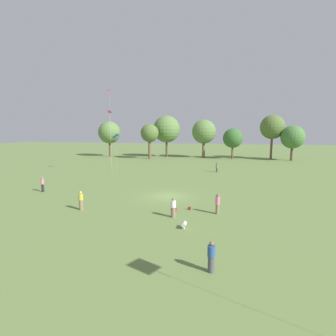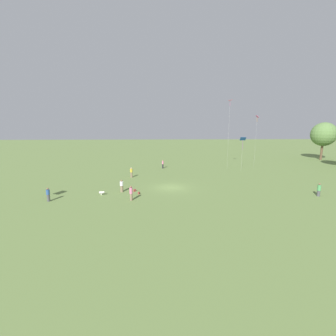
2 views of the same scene
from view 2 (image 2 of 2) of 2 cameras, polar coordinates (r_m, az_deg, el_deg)
ground_plane at (r=33.21m, az=0.82°, el=-4.97°), size 240.00×240.00×0.00m
tree_0 at (r=72.37m, az=34.80°, el=7.04°), size 6.20×6.20×9.90m
person_0 at (r=27.72m, az=-9.36°, el=-6.32°), size 0.53×0.53×1.83m
person_1 at (r=30.64m, az=-28.15°, el=-5.99°), size 0.51×0.51×1.69m
person_2 at (r=34.92m, az=33.97°, el=-4.62°), size 0.47×0.47×1.72m
person_3 at (r=47.91m, az=-1.33°, el=1.00°), size 0.36×0.36×1.82m
person_4 at (r=31.48m, az=-11.69°, el=-4.50°), size 0.48×0.48×1.71m
person_5 at (r=39.93m, az=-9.28°, el=-1.16°), size 0.48×0.48×1.77m
kite_0 at (r=46.25m, az=15.45°, el=15.08°), size 0.78×0.76×13.87m
kite_1 at (r=51.54m, az=21.67°, el=11.27°), size 0.68×0.52×11.10m
kite_2 at (r=47.68m, az=18.49°, el=6.84°), size 1.07×1.25×6.76m
dog_0 at (r=30.85m, az=-16.41°, el=-5.99°), size 0.33×0.71×0.52m
picnic_bag_0 at (r=31.56m, az=-8.45°, el=-5.65°), size 0.39×0.38×0.30m
picnic_bag_1 at (r=30.31m, az=-7.41°, el=-6.33°), size 0.31×0.27×0.28m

